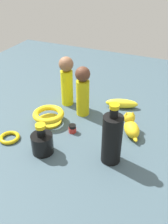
{
  "coord_description": "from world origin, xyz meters",
  "views": [
    {
      "loc": [
        -0.38,
        0.85,
        0.68
      ],
      "look_at": [
        0.0,
        0.0,
        0.08
      ],
      "focal_mm": 40.32,
      "sensor_mm": 36.0,
      "label": 1
    }
  ],
  "objects": [
    {
      "name": "ground",
      "position": [
        0.0,
        0.0,
        0.0
      ],
      "size": [
        2.0,
        2.0,
        0.0
      ],
      "primitive_type": "plane",
      "color": "#384C56"
    },
    {
      "name": "person_figure_adult",
      "position": [
        0.16,
        -0.15,
        0.14
      ],
      "size": [
        0.07,
        0.07,
        0.26
      ],
      "color": "yellow",
      "rests_on": "ground"
    },
    {
      "name": "person_figure_child",
      "position": [
        0.05,
        -0.09,
        0.13
      ],
      "size": [
        0.08,
        0.08,
        0.25
      ],
      "color": "gold",
      "rests_on": "ground"
    },
    {
      "name": "nail_polish_jar",
      "position": [
        0.03,
        0.06,
        0.02
      ],
      "size": [
        0.03,
        0.03,
        0.04
      ],
      "color": "red",
      "rests_on": "ground"
    },
    {
      "name": "bottle_tall",
      "position": [
        -0.18,
        0.16,
        0.1
      ],
      "size": [
        0.07,
        0.07,
        0.25
      ],
      "color": "black",
      "rests_on": "ground"
    },
    {
      "name": "bowl",
      "position": [
        0.16,
        0.04,
        0.04
      ],
      "size": [
        0.14,
        0.14,
        0.06
      ],
      "color": "gold",
      "rests_on": "ground"
    },
    {
      "name": "cat_figurine",
      "position": [
        -0.21,
        -0.03,
        0.04
      ],
      "size": [
        0.11,
        0.13,
        0.09
      ],
      "color": "gold",
      "rests_on": "ground"
    },
    {
      "name": "bangle",
      "position": [
        0.25,
        0.22,
        0.01
      ],
      "size": [
        0.09,
        0.09,
        0.02
      ],
      "primitive_type": "torus",
      "color": "#B99B10",
      "rests_on": "ground"
    },
    {
      "name": "bottle_short",
      "position": [
        0.08,
        0.22,
        0.05
      ],
      "size": [
        0.09,
        0.09,
        0.13
      ],
      "color": "black",
      "rests_on": "ground"
    },
    {
      "name": "banana",
      "position": [
        -0.11,
        -0.23,
        0.02
      ],
      "size": [
        0.17,
        0.09,
        0.05
      ],
      "primitive_type": "ellipsoid",
      "rotation": [
        0.0,
        0.0,
        0.28
      ],
      "color": "yellow",
      "rests_on": "ground"
    }
  ]
}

